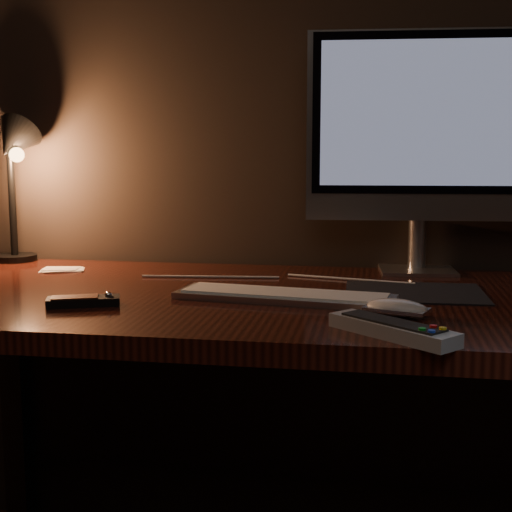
% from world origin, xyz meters
% --- Properties ---
extents(desk, '(1.60, 0.75, 0.75)m').
position_xyz_m(desk, '(0.00, 1.93, 0.62)').
color(desk, '#3E150E').
rests_on(desk, ground).
extents(monitor, '(0.54, 0.17, 0.57)m').
position_xyz_m(monitor, '(0.31, 2.18, 1.09)').
color(monitor, silver).
rests_on(monitor, desk).
extents(keyboard, '(0.44, 0.18, 0.02)m').
position_xyz_m(keyboard, '(0.03, 1.80, 0.76)').
color(keyboard, silver).
rests_on(keyboard, desk).
extents(mousepad, '(0.28, 0.23, 0.00)m').
position_xyz_m(mousepad, '(0.29, 1.91, 0.75)').
color(mousepad, black).
rests_on(mousepad, desk).
extents(mouse, '(0.12, 0.09, 0.02)m').
position_xyz_m(mouse, '(0.25, 1.69, 0.76)').
color(mouse, white).
rests_on(mouse, desk).
extents(media_remote, '(0.14, 0.09, 0.02)m').
position_xyz_m(media_remote, '(-0.33, 1.68, 0.76)').
color(media_remote, black).
rests_on(media_remote, desk).
extents(tv_remote, '(0.20, 0.19, 0.03)m').
position_xyz_m(tv_remote, '(0.24, 1.55, 0.76)').
color(tv_remote, gray).
rests_on(tv_remote, desk).
extents(papers, '(0.12, 0.09, 0.01)m').
position_xyz_m(papers, '(-0.55, 2.06, 0.75)').
color(papers, white).
rests_on(papers, desk).
extents(desk_lamp, '(0.18, 0.20, 0.38)m').
position_xyz_m(desk_lamp, '(-0.71, 2.16, 1.01)').
color(desk_lamp, black).
rests_on(desk_lamp, desk).
extents(cable, '(0.61, 0.07, 0.01)m').
position_xyz_m(cable, '(-0.01, 2.02, 0.75)').
color(cable, white).
rests_on(cable, desk).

